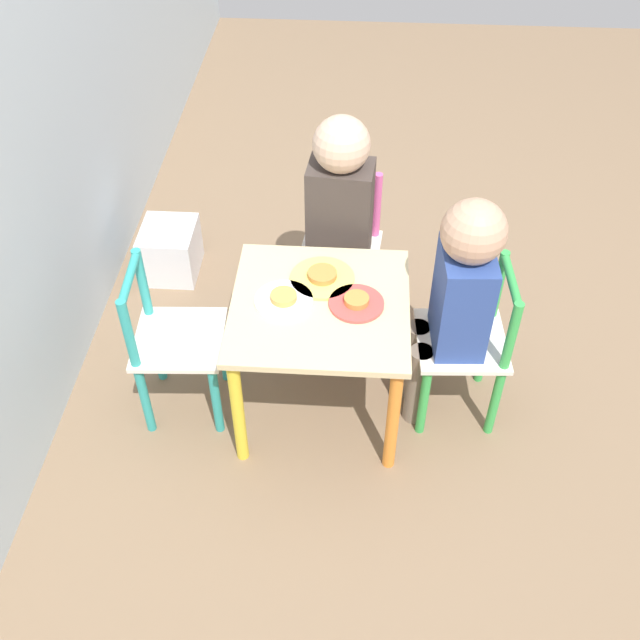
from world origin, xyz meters
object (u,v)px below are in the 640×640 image
kids_table (320,322)px  chair_teal (172,344)px  child_front (457,293)px  plate_right (322,277)px  chair_green (468,346)px  plate_front (356,303)px  chair_pink (341,253)px  plate_back (284,299)px  child_right (339,211)px  storage_bin (170,250)px

kids_table → chair_teal: 0.45m
child_front → plate_right: (0.08, 0.38, -0.03)m
chair_green → plate_front: (-0.03, 0.34, 0.18)m
kids_table → chair_pink: bearing=-5.5°
chair_green → chair_teal: (-0.05, 0.87, 0.00)m
chair_green → plate_back: 0.57m
chair_pink → child_right: (-0.06, 0.01, 0.22)m
chair_pink → child_front: (-0.41, -0.34, 0.21)m
chair_green → child_front: 0.22m
child_front → plate_right: bearing=-105.3°
chair_pink → chair_green: (-0.41, -0.40, 0.00)m
chair_teal → child_right: child_right is taller
child_right → chair_teal: bearing=-134.3°
storage_bin → chair_teal: bearing=-165.6°
chair_teal → storage_bin: size_ratio=2.43×
kids_table → storage_bin: kids_table is taller
chair_green → plate_front: size_ratio=3.44×
chair_green → child_right: bearing=-134.5°
child_front → plate_front: child_front is taller
chair_pink → child_front: 0.57m
plate_right → storage_bin: 0.87m
kids_table → child_front: size_ratio=0.65×
chair_pink → plate_right: 0.38m
kids_table → plate_right: (0.10, 0.00, 0.08)m
plate_back → storage_bin: (0.62, 0.50, -0.35)m
chair_pink → chair_teal: size_ratio=1.00×
child_front → chair_teal: bearing=-90.1°
chair_pink → storage_bin: chair_pink is taller
chair_green → plate_right: 0.48m
plate_right → chair_pink: bearing=-7.1°
chair_green → child_front: child_front is taller
chair_green → kids_table: bearing=-90.0°
child_right → plate_right: (-0.27, 0.04, -0.04)m
plate_back → child_right: bearing=-20.1°
chair_teal → child_front: 0.84m
chair_teal → plate_back: chair_teal is taller
child_front → plate_back: child_front is taller
chair_green → plate_right: size_ratio=2.86×
chair_pink → plate_right: size_ratio=2.86×
chair_pink → child_front: child_front is taller
kids_table → child_right: bearing=-5.5°
chair_pink → child_right: size_ratio=0.67×
chair_pink → child_right: 0.23m
chair_green → storage_bin: 1.21m
child_front → child_right: bearing=-139.4°
child_right → storage_bin: child_right is taller
plate_right → plate_front: size_ratio=1.20×
chair_green → plate_right: bearing=-103.2°
storage_bin → child_front: bearing=-121.4°
storage_bin → chair_green: bearing=-119.8°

